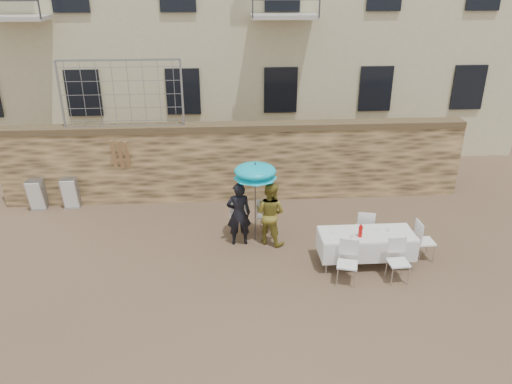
{
  "coord_description": "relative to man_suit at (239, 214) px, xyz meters",
  "views": [
    {
      "loc": [
        -0.31,
        -8.38,
        6.12
      ],
      "look_at": [
        0.4,
        2.2,
        1.4
      ],
      "focal_mm": 35.0,
      "sensor_mm": 36.0,
      "label": 1
    }
  ],
  "objects": [
    {
      "name": "chain_link_fence",
      "position": [
        -2.99,
        2.71,
        2.3
      ],
      "size": [
        3.2,
        0.06,
        1.8
      ],
      "primitive_type": null,
      "color": "gray",
      "rests_on": "stone_wall"
    },
    {
      "name": "table_chair_back",
      "position": [
        3.02,
        -0.3,
        -0.32
      ],
      "size": [
        0.58,
        0.58,
        0.96
      ],
      "primitive_type": null,
      "rotation": [
        0.0,
        0.0,
        2.9
      ],
      "color": "white",
      "rests_on": "ground"
    },
    {
      "name": "chair_stack_right",
      "position": [
        -4.61,
        2.44,
        -0.34
      ],
      "size": [
        0.46,
        0.4,
        0.92
      ],
      "primitive_type": null,
      "color": "white",
      "rests_on": "ground"
    },
    {
      "name": "couple_chair_right",
      "position": [
        0.7,
        0.55,
        -0.32
      ],
      "size": [
        0.61,
        0.61,
        0.96
      ],
      "primitive_type": null,
      "rotation": [
        0.0,
        0.0,
        2.8
      ],
      "color": "white",
      "rests_on": "ground"
    },
    {
      "name": "wood_planks",
      "position": [
        -3.01,
        2.51,
        0.2
      ],
      "size": [
        0.7,
        0.2,
        2.0
      ],
      "primitive_type": null,
      "color": "#A37749",
      "rests_on": "ground"
    },
    {
      "name": "woman_dress",
      "position": [
        0.75,
        0.0,
        -0.01
      ],
      "size": [
        0.97,
        0.92,
        1.59
      ],
      "primitive_type": "imported",
      "rotation": [
        0.0,
        0.0,
        2.57
      ],
      "color": "gold",
      "rests_on": "ground"
    },
    {
      "name": "table_chair_front_right",
      "position": [
        3.32,
        -1.85,
        -0.32
      ],
      "size": [
        0.51,
        0.51,
        0.96
      ],
      "primitive_type": null,
      "rotation": [
        0.0,
        0.0,
        0.06
      ],
      "color": "white",
      "rests_on": "ground"
    },
    {
      "name": "chair_stack_left",
      "position": [
        -5.51,
        2.44,
        -0.34
      ],
      "size": [
        0.46,
        0.47,
        0.92
      ],
      "primitive_type": null,
      "color": "white",
      "rests_on": "ground"
    },
    {
      "name": "umbrella",
      "position": [
        0.4,
        0.1,
        0.99
      ],
      "size": [
        1.03,
        1.03,
        1.9
      ],
      "color": "#3F3F44",
      "rests_on": "ground"
    },
    {
      "name": "couple_chair_left",
      "position": [
        0.0,
        0.55,
        -0.32
      ],
      "size": [
        0.49,
        0.49,
        0.96
      ],
      "primitive_type": null,
      "rotation": [
        0.0,
        0.0,
        3.16
      ],
      "color": "white",
      "rests_on": "ground"
    },
    {
      "name": "soda_bottle",
      "position": [
        2.62,
        -1.25,
        0.1
      ],
      "size": [
        0.09,
        0.09,
        0.26
      ],
      "primitive_type": "cylinder",
      "color": "red",
      "rests_on": "banquet_table"
    },
    {
      "name": "stone_wall",
      "position": [
        0.01,
        2.71,
        0.3
      ],
      "size": [
        13.0,
        0.5,
        2.2
      ],
      "primitive_type": "cube",
      "color": "olive",
      "rests_on": "ground"
    },
    {
      "name": "table_chair_side",
      "position": [
        4.22,
        -1.0,
        -0.32
      ],
      "size": [
        0.5,
        0.5,
        0.96
      ],
      "primitive_type": null,
      "rotation": [
        0.0,
        0.0,
        1.61
      ],
      "color": "white",
      "rests_on": "ground"
    },
    {
      "name": "ground",
      "position": [
        0.01,
        -2.29,
        -0.8
      ],
      "size": [
        80.0,
        80.0,
        0.0
      ],
      "primitive_type": "plane",
      "color": "brown",
      "rests_on": "ground"
    },
    {
      "name": "man_suit",
      "position": [
        0.0,
        0.0,
        0.0
      ],
      "size": [
        0.6,
        0.41,
        1.6
      ],
      "primitive_type": "imported",
      "rotation": [
        0.0,
        0.0,
        3.19
      ],
      "color": "black",
      "rests_on": "ground"
    },
    {
      "name": "table_chair_front_left",
      "position": [
        2.22,
        -1.85,
        -0.32
      ],
      "size": [
        0.6,
        0.6,
        0.96
      ],
      "primitive_type": null,
      "rotation": [
        0.0,
        0.0,
        -0.29
      ],
      "color": "white",
      "rests_on": "ground"
    },
    {
      "name": "banquet_table",
      "position": [
        2.82,
        -1.1,
        -0.07
      ],
      "size": [
        2.1,
        0.85,
        0.78
      ],
      "color": "white",
      "rests_on": "ground"
    }
  ]
}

